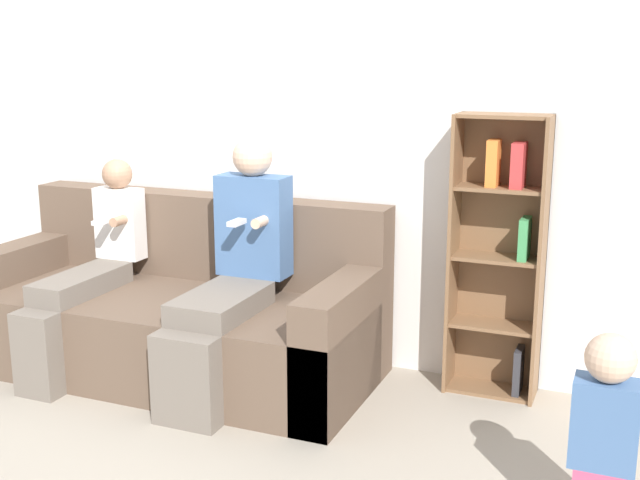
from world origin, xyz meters
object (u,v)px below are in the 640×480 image
(child_seated, at_px, (86,270))
(toddler_standing, at_px, (604,431))
(couch, at_px, (177,315))
(adult_seated, at_px, (232,267))
(bookshelf, at_px, (501,252))

(child_seated, height_order, toddler_standing, child_seated)
(couch, xyz_separation_m, adult_seated, (0.41, -0.11, 0.34))
(couch, distance_m, bookshelf, 1.75)
(adult_seated, xyz_separation_m, toddler_standing, (1.82, -0.64, -0.25))
(couch, relative_size, child_seated, 1.96)
(toddler_standing, bearing_deg, bookshelf, 117.16)
(toddler_standing, relative_size, bookshelf, 0.54)
(couch, xyz_separation_m, bookshelf, (1.66, 0.38, 0.42))
(couch, relative_size, bookshelf, 1.55)
(child_seated, relative_size, toddler_standing, 1.47)
(child_seated, relative_size, bookshelf, 0.79)
(adult_seated, relative_size, toddler_standing, 1.68)
(adult_seated, bearing_deg, bookshelf, 21.59)
(child_seated, xyz_separation_m, toddler_standing, (2.68, -0.59, -0.15))
(bookshelf, bearing_deg, child_seated, -165.57)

